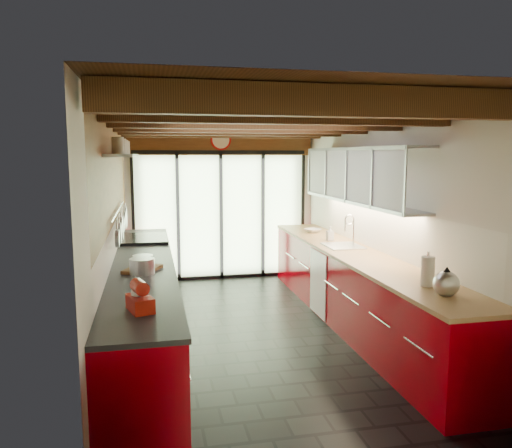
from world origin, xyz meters
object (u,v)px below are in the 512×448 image
Objects in this scene: stand_mixer at (140,298)px; bowl at (313,231)px; paper_towel at (428,272)px; kettle at (446,282)px; soap_bottle at (330,233)px.

bowl is (2.54, 3.44, -0.07)m from stand_mixer.
stand_mixer is 1.30× the size of bowl.
kettle is at bearing -90.00° from paper_towel.
kettle is at bearing -90.00° from bowl.
stand_mixer is at bearing -133.31° from soap_bottle.
soap_bottle reaches higher than bowl.
paper_towel is (0.00, 0.29, 0.02)m from kettle.
stand_mixer is at bearing -175.83° from paper_towel.
soap_bottle is (2.54, 2.69, 0.00)m from stand_mixer.
paper_towel is at bearing -90.00° from soap_bottle.
paper_towel is 2.51m from soap_bottle.
paper_towel reaches higher than bowl.
stand_mixer is 3.70m from soap_bottle.
kettle is 0.84× the size of paper_towel.
kettle is (2.54, -0.11, 0.02)m from stand_mixer.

